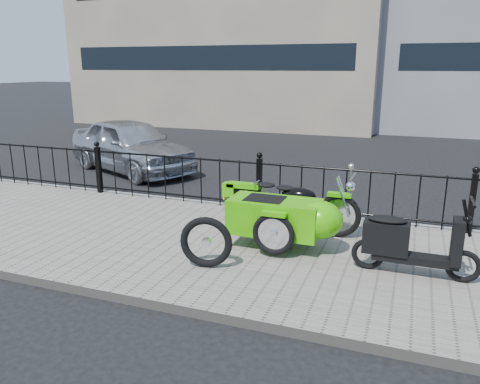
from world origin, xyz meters
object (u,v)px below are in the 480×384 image
at_px(spare_tire, 206,242).
at_px(scooter, 406,244).
at_px(sedan_car, 131,145).
at_px(motorcycle_sidecar, 289,215).

bearing_deg(spare_tire, scooter, 15.87).
xyz_separation_m(spare_tire, sedan_car, (-4.47, 5.10, 0.22)).
bearing_deg(motorcycle_sidecar, sedan_car, 143.14).
xyz_separation_m(motorcycle_sidecar, spare_tire, (-0.81, -1.14, -0.13)).
bearing_deg(motorcycle_sidecar, scooter, -15.09).
distance_m(spare_tire, sedan_car, 6.79).
distance_m(motorcycle_sidecar, scooter, 1.69).
distance_m(motorcycle_sidecar, spare_tire, 1.40).
height_order(spare_tire, sedan_car, sedan_car).
height_order(motorcycle_sidecar, spare_tire, motorcycle_sidecar).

